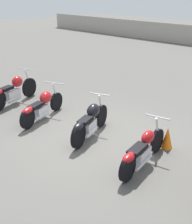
% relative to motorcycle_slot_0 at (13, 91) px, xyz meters
% --- Properties ---
extents(ground_plane, '(60.00, 60.00, 0.00)m').
position_rel_motorcycle_slot_0_xyz_m(ground_plane, '(3.64, 0.17, -0.45)').
color(ground_plane, '#5B5954').
extents(motorcycle_slot_0, '(0.93, 2.19, 1.05)m').
position_rel_motorcycle_slot_0_xyz_m(motorcycle_slot_0, '(0.00, 0.00, 0.00)').
color(motorcycle_slot_0, black).
rests_on(motorcycle_slot_0, ground_plane).
extents(motorcycle_slot_1, '(1.00, 2.01, 0.95)m').
position_rel_motorcycle_slot_0_xyz_m(motorcycle_slot_1, '(1.77, -0.11, -0.04)').
color(motorcycle_slot_1, black).
rests_on(motorcycle_slot_1, ground_plane).
extents(motorcycle_slot_2, '(0.90, 1.93, 1.00)m').
position_rel_motorcycle_slot_0_xyz_m(motorcycle_slot_2, '(3.61, 0.09, -0.01)').
color(motorcycle_slot_2, black).
rests_on(motorcycle_slot_2, ground_plane).
extents(motorcycle_slot_3, '(0.71, 2.02, 0.94)m').
position_rel_motorcycle_slot_0_xyz_m(motorcycle_slot_3, '(5.46, -0.11, -0.07)').
color(motorcycle_slot_3, black).
rests_on(motorcycle_slot_3, ground_plane).
extents(traffic_cone_near, '(0.28, 0.28, 0.54)m').
position_rel_motorcycle_slot_0_xyz_m(traffic_cone_near, '(5.37, 0.99, -0.18)').
color(traffic_cone_near, orange).
rests_on(traffic_cone_near, ground_plane).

